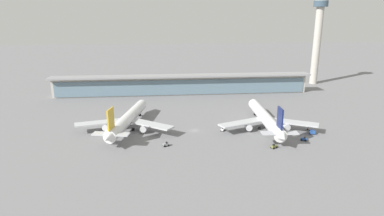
{
  "coord_description": "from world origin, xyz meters",
  "views": [
    {
      "loc": [
        -17.78,
        -158.2,
        56.46
      ],
      "look_at": [
        0.0,
        13.99,
        8.27
      ],
      "focal_mm": 30.25,
      "sensor_mm": 36.0,
      "label": 1
    }
  ],
  "objects": [
    {
      "name": "service_truck_mid_apron_blue",
      "position": [
        59.27,
        -8.42,
        1.71
      ],
      "size": [
        4.4,
        8.89,
        2.95
      ],
      "color": "#234C9E",
      "rests_on": "ground"
    },
    {
      "name": "service_truck_on_taxiway_grey",
      "position": [
        -15.47,
        -20.09,
        0.87
      ],
      "size": [
        3.29,
        2.65,
        2.05
      ],
      "color": "gray",
      "rests_on": "ground"
    },
    {
      "name": "control_tower",
      "position": [
        119.41,
        114.25,
        42.48
      ],
      "size": [
        12.0,
        12.0,
        78.11
      ],
      "color": "#B2ADA3",
      "rests_on": "ground"
    },
    {
      "name": "service_truck_by_tail_olive",
      "position": [
        32.81,
        -27.43,
        0.87
      ],
      "size": [
        3.33,
        2.86,
        2.05
      ],
      "color": "olive",
      "rests_on": "ground"
    },
    {
      "name": "service_truck_under_wing_blue",
      "position": [
        50.21,
        -20.0,
        0.87
      ],
      "size": [
        3.32,
        3.06,
        2.05
      ],
      "color": "#234C9E",
      "rests_on": "ground"
    },
    {
      "name": "ground_plane",
      "position": [
        0.0,
        0.0,
        0.0
      ],
      "size": [
        1200.0,
        1200.0,
        0.0
      ],
      "primitive_type": "plane",
      "color": "slate"
    },
    {
      "name": "service_truck_near_nose_white",
      "position": [
        14.39,
        -2.13,
        0.87
      ],
      "size": [
        2.84,
        3.32,
        2.05
      ],
      "color": "silver",
      "rests_on": "ground"
    },
    {
      "name": "airliner_left_stand",
      "position": [
        -34.79,
        5.17,
        5.67
      ],
      "size": [
        50.9,
        67.11,
        18.0
      ],
      "color": "white",
      "rests_on": "ground"
    },
    {
      "name": "terminal_building",
      "position": [
        0.0,
        83.38,
        7.87
      ],
      "size": [
        195.47,
        12.8,
        15.2
      ],
      "color": "#B2ADA3",
      "rests_on": "ground"
    },
    {
      "name": "airliner_centre_stand",
      "position": [
        37.43,
        -0.79,
        5.67
      ],
      "size": [
        51.87,
        67.62,
        18.0
      ],
      "color": "white",
      "rests_on": "ground"
    }
  ]
}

